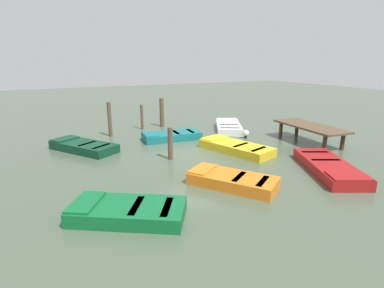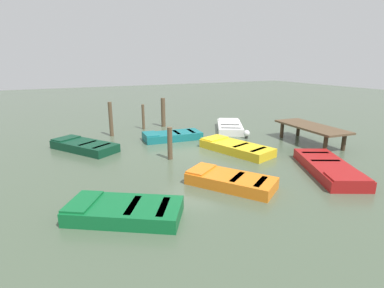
% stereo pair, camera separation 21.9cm
% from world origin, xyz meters
% --- Properties ---
extents(ground_plane, '(80.00, 80.00, 0.00)m').
position_xyz_m(ground_plane, '(0.00, 0.00, 0.00)').
color(ground_plane, '#475642').
extents(dock_segment, '(4.20, 1.99, 0.95)m').
position_xyz_m(dock_segment, '(1.48, 6.25, 0.82)').
color(dock_segment, brown).
rests_on(dock_segment, ground_plane).
extents(rowboat_teal, '(1.61, 3.26, 0.46)m').
position_xyz_m(rowboat_teal, '(-2.46, -0.04, 0.22)').
color(rowboat_teal, '#14666B').
rests_on(rowboat_teal, ground_plane).
extents(rowboat_white, '(3.68, 2.94, 0.46)m').
position_xyz_m(rowboat_white, '(-3.07, 4.15, 0.22)').
color(rowboat_white, silver).
rests_on(rowboat_white, ground_plane).
extents(rowboat_orange, '(3.24, 2.79, 0.46)m').
position_xyz_m(rowboat_orange, '(4.40, -0.67, 0.22)').
color(rowboat_orange, orange).
rests_on(rowboat_orange, ground_plane).
extents(rowboat_green, '(2.90, 3.42, 0.46)m').
position_xyz_m(rowboat_green, '(4.94, -4.53, 0.22)').
color(rowboat_green, '#0F602D').
rests_on(rowboat_green, ground_plane).
extents(rowboat_red, '(4.18, 3.09, 0.46)m').
position_xyz_m(rowboat_red, '(5.00, 3.49, 0.22)').
color(rowboat_red, maroon).
rests_on(rowboat_red, ground_plane).
extents(rowboat_dark_green, '(3.63, 3.04, 0.46)m').
position_xyz_m(rowboat_dark_green, '(-2.47, -4.69, 0.22)').
color(rowboat_dark_green, '#0C3823').
rests_on(rowboat_dark_green, ground_plane).
extents(rowboat_yellow, '(3.85, 2.42, 0.46)m').
position_xyz_m(rowboat_yellow, '(1.03, 1.83, 0.22)').
color(rowboat_yellow, gold).
rests_on(rowboat_yellow, ground_plane).
extents(mooring_piling_far_right, '(0.22, 0.22, 1.45)m').
position_xyz_m(mooring_piling_far_right, '(0.69, -1.42, 0.73)').
color(mooring_piling_far_right, brown).
rests_on(mooring_piling_far_right, ground_plane).
extents(mooring_piling_far_left, '(0.17, 0.17, 1.58)m').
position_xyz_m(mooring_piling_far_left, '(-5.74, -0.65, 0.79)').
color(mooring_piling_far_left, brown).
rests_on(mooring_piling_far_left, ground_plane).
extents(mooring_piling_mid_left, '(0.22, 0.22, 1.98)m').
position_xyz_m(mooring_piling_mid_left, '(-4.77, -2.87, 0.99)').
color(mooring_piling_mid_left, brown).
rests_on(mooring_piling_mid_left, ground_plane).
extents(mooring_piling_near_right, '(0.28, 0.28, 1.88)m').
position_xyz_m(mooring_piling_near_right, '(-5.92, 0.77, 0.94)').
color(mooring_piling_near_right, brown).
rests_on(mooring_piling_near_right, ground_plane).
extents(marker_buoy, '(0.36, 0.36, 0.48)m').
position_xyz_m(marker_buoy, '(-0.84, 3.83, 0.29)').
color(marker_buoy, '#262626').
rests_on(marker_buoy, ground_plane).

